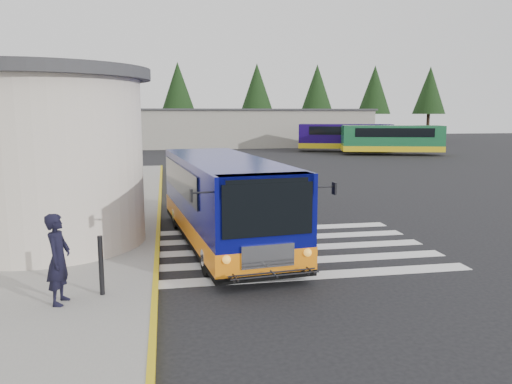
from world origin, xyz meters
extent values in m
plane|color=black|center=(0.00, 0.00, 0.00)|extent=(140.00, 140.00, 0.00)
cube|color=gray|center=(-9.00, 4.00, 0.07)|extent=(10.00, 34.00, 0.15)
cube|color=gold|center=(-4.05, 4.00, 0.08)|extent=(0.12, 34.00, 0.16)
cylinder|color=beige|center=(-7.00, 0.50, 2.40)|extent=(5.20, 5.20, 4.50)
cylinder|color=#38383A|center=(-7.00, 0.50, 4.80)|extent=(5.80, 5.80, 0.30)
cube|color=black|center=(-6.48, 5.00, 1.25)|extent=(0.08, 1.20, 2.20)
cube|color=#38383A|center=(-6.00, 5.00, 2.55)|extent=(1.20, 1.80, 0.12)
cube|color=silver|center=(-0.50, -3.20, 0.01)|extent=(8.00, 0.55, 0.01)
cube|color=silver|center=(-0.50, -2.00, 0.01)|extent=(8.00, 0.55, 0.01)
cube|color=silver|center=(-0.50, -0.80, 0.01)|extent=(8.00, 0.55, 0.01)
cube|color=silver|center=(-0.50, 0.40, 0.01)|extent=(8.00, 0.55, 0.01)
cube|color=silver|center=(-0.50, 1.60, 0.01)|extent=(8.00, 0.55, 0.01)
cube|color=gray|center=(6.00, 42.00, 2.00)|extent=(26.00, 8.00, 4.00)
cube|color=#38383A|center=(6.00, 42.00, 4.10)|extent=(26.40, 8.40, 0.20)
cylinder|color=black|center=(-22.00, 50.00, 1.80)|extent=(0.44, 0.44, 3.60)
cone|color=black|center=(-22.00, 50.00, 6.80)|extent=(4.40, 4.40, 6.40)
cylinder|color=black|center=(-12.00, 50.00, 1.80)|extent=(0.44, 0.44, 3.60)
cone|color=black|center=(-12.00, 50.00, 6.80)|extent=(4.40, 4.40, 6.40)
cylinder|color=black|center=(-2.00, 50.00, 1.80)|extent=(0.44, 0.44, 3.60)
cone|color=black|center=(-2.00, 50.00, 6.80)|extent=(4.40, 4.40, 6.40)
cylinder|color=black|center=(8.00, 50.00, 1.80)|extent=(0.44, 0.44, 3.60)
cone|color=black|center=(8.00, 50.00, 6.80)|extent=(4.40, 4.40, 6.40)
cylinder|color=black|center=(16.00, 50.00, 1.80)|extent=(0.44, 0.44, 3.60)
cone|color=black|center=(16.00, 50.00, 6.80)|extent=(4.40, 4.40, 6.40)
cylinder|color=black|center=(24.00, 50.00, 1.80)|extent=(0.44, 0.44, 3.60)
cone|color=black|center=(24.00, 50.00, 6.80)|extent=(4.40, 4.40, 6.40)
cylinder|color=black|center=(32.00, 50.00, 1.80)|extent=(0.44, 0.44, 3.60)
cone|color=black|center=(32.00, 50.00, 6.80)|extent=(4.40, 4.40, 6.40)
cube|color=#080B65|center=(-2.15, 0.08, 1.42)|extent=(3.19, 8.34, 2.12)
cube|color=orange|center=(-2.15, 0.08, 0.61)|extent=(3.22, 8.37, 0.51)
cube|color=black|center=(-2.15, 0.08, 0.32)|extent=(3.21, 8.36, 0.20)
cube|color=black|center=(-1.68, -3.98, 1.76)|extent=(1.98, 0.28, 1.13)
cube|color=silver|center=(-1.68, -3.99, 0.77)|extent=(1.17, 0.19, 0.50)
cube|color=black|center=(-3.38, 0.66, 1.85)|extent=(0.73, 5.93, 0.81)
cube|color=black|center=(-1.09, 0.93, 1.85)|extent=(0.73, 5.93, 0.81)
cylinder|color=black|center=(-2.83, -2.73, 0.43)|extent=(0.37, 0.89, 0.87)
cylinder|color=black|center=(-0.85, -2.50, 0.43)|extent=(0.37, 0.89, 0.87)
cylinder|color=black|center=(-3.41, 2.30, 0.43)|extent=(0.37, 0.89, 0.87)
cylinder|color=black|center=(-1.44, 2.53, 0.43)|extent=(0.37, 0.89, 0.87)
cube|color=black|center=(-3.27, -4.01, 2.12)|extent=(0.06, 0.17, 0.27)
cube|color=black|center=(-0.13, -3.64, 2.12)|extent=(0.06, 0.17, 0.27)
imported|color=black|center=(-5.81, -4.33, 1.03)|extent=(0.52, 0.70, 1.75)
imported|color=black|center=(-6.80, -0.23, 0.93)|extent=(0.78, 0.89, 1.55)
cylinder|color=black|center=(-5.08, -3.99, 0.75)|extent=(0.10, 0.10, 1.21)
cube|color=#18064C|center=(13.55, 32.54, 1.54)|extent=(9.26, 5.16, 2.28)
cube|color=gold|center=(13.55, 32.54, 0.62)|extent=(9.30, 5.20, 0.50)
cube|color=black|center=(13.55, 32.54, 2.08)|extent=(7.39, 4.59, 0.79)
cube|color=#175730|center=(16.29, 28.03, 1.52)|extent=(9.13, 4.56, 2.25)
cube|color=gold|center=(16.29, 28.03, 0.61)|extent=(9.17, 4.60, 0.49)
cube|color=black|center=(16.29, 28.03, 2.05)|extent=(7.25, 4.12, 0.78)
camera|label=1|loc=(-3.76, -13.98, 3.77)|focal=35.00mm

